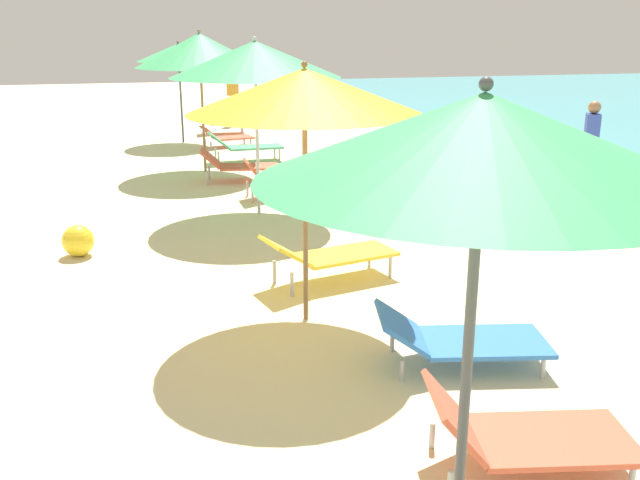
{
  "coord_description": "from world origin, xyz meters",
  "views": [
    {
      "loc": [
        -1.23,
        1.43,
        2.77
      ],
      "look_at": [
        0.42,
        7.63,
        0.82
      ],
      "focal_mm": 39.26,
      "sensor_mm": 36.0,
      "label": 1
    }
  ],
  "objects_px": {
    "lounger_second_shoreside": "(523,433)",
    "lounger_third_shoreside": "(329,254)",
    "umbrella_fourth": "(255,59)",
    "person_walking_mid": "(233,88)",
    "umbrella_second": "(482,139)",
    "beach_ball": "(78,241)",
    "umbrella_fifth": "(200,50)",
    "lounger_fifth_inland": "(238,165)",
    "lounger_fifth_shoreside": "(245,146)",
    "umbrella_farthest": "(178,53)",
    "lounger_third_inland": "(460,338)",
    "lounger_farthest_shoreside": "(221,122)",
    "lounger_farthest_inland": "(226,136)",
    "person_walking_far": "(591,138)",
    "umbrella_third": "(305,91)",
    "lounger_fourth_shoreside": "(280,178)"
  },
  "relations": [
    {
      "from": "lounger_third_inland",
      "to": "lounger_fifth_inland",
      "type": "height_order",
      "value": "lounger_fifth_inland"
    },
    {
      "from": "lounger_second_shoreside",
      "to": "lounger_farthest_inland",
      "type": "distance_m",
      "value": 13.44
    },
    {
      "from": "lounger_third_inland",
      "to": "person_walking_far",
      "type": "xyz_separation_m",
      "value": [
        5.0,
        5.39,
        0.71
      ]
    },
    {
      "from": "umbrella_fourth",
      "to": "person_walking_mid",
      "type": "height_order",
      "value": "umbrella_fourth"
    },
    {
      "from": "lounger_third_inland",
      "to": "lounger_fifth_inland",
      "type": "distance_m",
      "value": 7.94
    },
    {
      "from": "lounger_third_shoreside",
      "to": "beach_ball",
      "type": "distance_m",
      "value": 3.29
    },
    {
      "from": "person_walking_far",
      "to": "umbrella_farthest",
      "type": "bearing_deg",
      "value": -20.4
    },
    {
      "from": "umbrella_farthest",
      "to": "person_walking_mid",
      "type": "xyz_separation_m",
      "value": [
        1.71,
        3.04,
        -1.13
      ]
    },
    {
      "from": "umbrella_second",
      "to": "person_walking_mid",
      "type": "bearing_deg",
      "value": 85.26
    },
    {
      "from": "umbrella_second",
      "to": "umbrella_fifth",
      "type": "bearing_deg",
      "value": 90.21
    },
    {
      "from": "lounger_third_shoreside",
      "to": "umbrella_fifth",
      "type": "height_order",
      "value": "umbrella_fifth"
    },
    {
      "from": "lounger_fifth_shoreside",
      "to": "umbrella_farthest",
      "type": "bearing_deg",
      "value": 108.79
    },
    {
      "from": "lounger_third_shoreside",
      "to": "umbrella_second",
      "type": "bearing_deg",
      "value": -110.86
    },
    {
      "from": "lounger_fifth_inland",
      "to": "umbrella_fifth",
      "type": "bearing_deg",
      "value": 122.31
    },
    {
      "from": "lounger_fifth_shoreside",
      "to": "person_walking_mid",
      "type": "relative_size",
      "value": 0.91
    },
    {
      "from": "lounger_second_shoreside",
      "to": "umbrella_fourth",
      "type": "xyz_separation_m",
      "value": [
        -0.5,
        6.91,
        2.06
      ]
    },
    {
      "from": "beach_ball",
      "to": "person_walking_far",
      "type": "bearing_deg",
      "value": 9.67
    },
    {
      "from": "person_walking_mid",
      "to": "lounger_fifth_shoreside",
      "type": "bearing_deg",
      "value": -61.95
    },
    {
      "from": "umbrella_second",
      "to": "lounger_third_inland",
      "type": "height_order",
      "value": "umbrella_second"
    },
    {
      "from": "umbrella_second",
      "to": "beach_ball",
      "type": "distance_m",
      "value": 7.04
    },
    {
      "from": "umbrella_fourth",
      "to": "beach_ball",
      "type": "distance_m",
      "value": 3.65
    },
    {
      "from": "umbrella_fifth",
      "to": "umbrella_third",
      "type": "bearing_deg",
      "value": -88.62
    },
    {
      "from": "lounger_third_shoreside",
      "to": "umbrella_fifth",
      "type": "xyz_separation_m",
      "value": [
        -0.69,
        6.78,
        2.03
      ]
    },
    {
      "from": "lounger_fifth_shoreside",
      "to": "umbrella_fifth",
      "type": "bearing_deg",
      "value": -137.56
    },
    {
      "from": "lounger_second_shoreside",
      "to": "lounger_third_shoreside",
      "type": "distance_m",
      "value": 3.74
    },
    {
      "from": "lounger_fifth_inland",
      "to": "lounger_farthest_inland",
      "type": "distance_m",
      "value": 4.08
    },
    {
      "from": "person_walking_mid",
      "to": "lounger_second_shoreside",
      "type": "bearing_deg",
      "value": -58.08
    },
    {
      "from": "lounger_fifth_shoreside",
      "to": "person_walking_mid",
      "type": "xyz_separation_m",
      "value": [
        0.62,
        6.03,
        0.72
      ]
    },
    {
      "from": "umbrella_second",
      "to": "lounger_third_inland",
      "type": "bearing_deg",
      "value": 63.71
    },
    {
      "from": "lounger_farthest_shoreside",
      "to": "lounger_farthest_inland",
      "type": "bearing_deg",
      "value": -89.33
    },
    {
      "from": "umbrella_fourth",
      "to": "person_walking_mid",
      "type": "bearing_deg",
      "value": 83.98
    },
    {
      "from": "umbrella_fifth",
      "to": "person_walking_far",
      "type": "bearing_deg",
      "value": -30.44
    },
    {
      "from": "lounger_fifth_inland",
      "to": "person_walking_mid",
      "type": "distance_m",
      "value": 8.17
    },
    {
      "from": "lounger_farthest_inland",
      "to": "umbrella_third",
      "type": "bearing_deg",
      "value": -104.79
    },
    {
      "from": "lounger_third_shoreside",
      "to": "person_walking_far",
      "type": "bearing_deg",
      "value": 16.59
    },
    {
      "from": "lounger_farthest_inland",
      "to": "lounger_fifth_inland",
      "type": "bearing_deg",
      "value": -105.91
    },
    {
      "from": "lounger_second_shoreside",
      "to": "lounger_third_inland",
      "type": "xyz_separation_m",
      "value": [
        0.26,
        1.47,
        -0.02
      ]
    },
    {
      "from": "lounger_farthest_inland",
      "to": "umbrella_fourth",
      "type": "bearing_deg",
      "value": -104.58
    },
    {
      "from": "umbrella_second",
      "to": "lounger_fifth_inland",
      "type": "relative_size",
      "value": 1.73
    },
    {
      "from": "lounger_third_inland",
      "to": "umbrella_farthest",
      "type": "xyz_separation_m",
      "value": [
        -1.37,
        12.93,
        1.94
      ]
    },
    {
      "from": "umbrella_fourth",
      "to": "lounger_farthest_inland",
      "type": "distance_m",
      "value": 6.86
    },
    {
      "from": "lounger_third_shoreside",
      "to": "umbrella_farthest",
      "type": "relative_size",
      "value": 0.66
    },
    {
      "from": "umbrella_fourth",
      "to": "umbrella_fifth",
      "type": "bearing_deg",
      "value": 97.18
    },
    {
      "from": "lounger_farthest_inland",
      "to": "beach_ball",
      "type": "height_order",
      "value": "lounger_farthest_inland"
    },
    {
      "from": "umbrella_fourth",
      "to": "lounger_fifth_shoreside",
      "type": "distance_m",
      "value": 4.95
    },
    {
      "from": "lounger_fifth_inland",
      "to": "umbrella_fourth",
      "type": "bearing_deg",
      "value": -82.19
    },
    {
      "from": "umbrella_fifth",
      "to": "beach_ball",
      "type": "xyz_separation_m",
      "value": [
        -2.12,
        -5.07,
        -2.15
      ]
    },
    {
      "from": "lounger_farthest_shoreside",
      "to": "person_walking_mid",
      "type": "distance_m",
      "value": 2.01
    },
    {
      "from": "lounger_fourth_shoreside",
      "to": "lounger_farthest_inland",
      "type": "height_order",
      "value": "lounger_fourth_shoreside"
    },
    {
      "from": "umbrella_second",
      "to": "lounger_farthest_shoreside",
      "type": "height_order",
      "value": "umbrella_second"
    }
  ]
}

